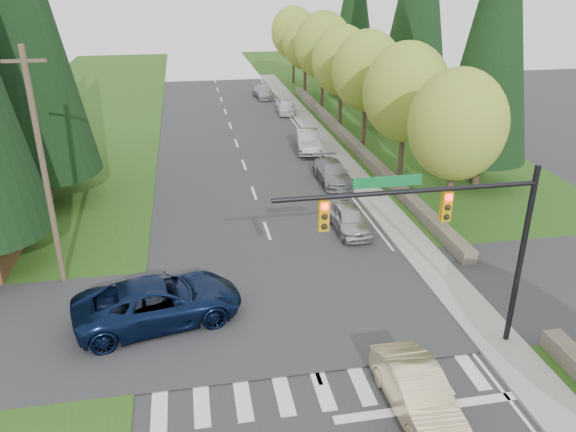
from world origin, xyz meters
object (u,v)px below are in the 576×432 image
object	(u,v)px
sedan_champagne	(417,393)
parked_car_e	(263,92)
parked_car_b	(333,172)
parked_car_c	(308,141)
parked_car_d	(286,106)
parked_car_a	(349,219)
suv_navy	(159,302)

from	to	relation	value
sedan_champagne	parked_car_e	world-z (taller)	sedan_champagne
parked_car_b	sedan_champagne	bearing A→B (deg)	-97.47
parked_car_e	parked_car_b	bearing A→B (deg)	-93.68
parked_car_c	parked_car_e	distance (m)	19.53
sedan_champagne	parked_car_c	size ratio (longest dim) A/B	0.93
sedan_champagne	parked_car_c	world-z (taller)	parked_car_c
parked_car_d	parked_car_e	size ratio (longest dim) A/B	0.94
sedan_champagne	parked_car_d	distance (m)	39.47
parked_car_a	parked_car_c	bearing A→B (deg)	86.07
parked_car_c	parked_car_b	bearing A→B (deg)	-82.09
parked_car_e	parked_car_d	bearing A→B (deg)	-86.84
parked_car_a	parked_car_c	distance (m)	14.26
suv_navy	parked_car_e	world-z (taller)	suv_navy
parked_car_a	parked_car_b	bearing A→B (deg)	81.93
parked_car_b	parked_car_c	xyz separation A→B (m)	(-0.08, 7.00, 0.12)
sedan_champagne	parked_car_e	size ratio (longest dim) A/B	1.04
sedan_champagne	parked_car_c	xyz separation A→B (m)	(2.53, 27.27, 0.05)
sedan_champagne	suv_navy	bearing A→B (deg)	138.75
suv_navy	parked_car_b	world-z (taller)	suv_navy
suv_navy	parked_car_a	bearing A→B (deg)	-66.89
suv_navy	parked_car_d	bearing A→B (deg)	-30.24
sedan_champagne	parked_car_a	xyz separation A→B (m)	(1.62, 13.03, -0.05)
parked_car_b	parked_car_d	world-z (taller)	parked_car_d
parked_car_d	parked_car_e	distance (m)	7.51
suv_navy	sedan_champagne	bearing A→B (deg)	-141.07
parked_car_b	parked_car_e	world-z (taller)	parked_car_b
sedan_champagne	parked_car_a	bearing A→B (deg)	80.76
sedan_champagne	parked_car_b	bearing A→B (deg)	80.49
parked_car_a	parked_car_e	distance (m)	33.76
parked_car_c	parked_car_e	world-z (taller)	parked_car_c
parked_car_b	parked_car_e	distance (m)	26.53
parked_car_a	parked_car_c	world-z (taller)	parked_car_c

